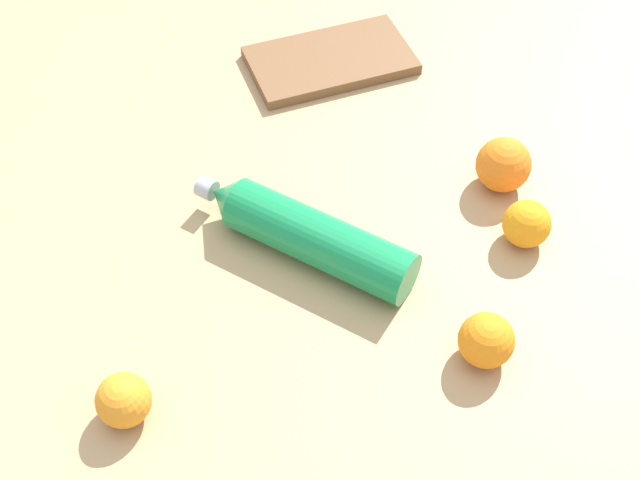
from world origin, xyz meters
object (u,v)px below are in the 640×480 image
object	(u,v)px
water_bottle	(306,233)
orange_3	(486,340)
orange_2	(503,165)
orange_1	(527,224)
cutting_board	(330,60)
orange_0	(124,400)

from	to	relation	value
water_bottle	orange_3	xyz separation A→B (m)	(0.17, -0.20, -0.00)
water_bottle	orange_2	world-z (taller)	orange_2
orange_1	orange_2	world-z (taller)	orange_2
orange_2	cutting_board	distance (m)	0.36
orange_0	orange_3	size ratio (longest dim) A/B	0.94
orange_1	water_bottle	bearing A→B (deg)	171.59
orange_0	orange_1	xyz separation A→B (m)	(0.53, 0.15, 0.00)
orange_1	orange_2	size ratio (longest dim) A/B	0.83
orange_3	orange_0	bearing A→B (deg)	178.44
water_bottle	cutting_board	bearing A→B (deg)	-64.42
water_bottle	orange_1	world-z (taller)	water_bottle
orange_3	cutting_board	world-z (taller)	orange_3
orange_0	orange_3	world-z (taller)	orange_3
orange_2	cutting_board	bearing A→B (deg)	119.50
orange_2	orange_3	xyz separation A→B (m)	(-0.12, -0.27, -0.00)
orange_1	cutting_board	bearing A→B (deg)	112.40
water_bottle	orange_3	distance (m)	0.27
orange_0	cutting_board	bearing A→B (deg)	57.19
orange_2	cutting_board	world-z (taller)	orange_2
water_bottle	orange_0	xyz separation A→B (m)	(-0.25, -0.19, -0.00)
orange_0	orange_3	bearing A→B (deg)	-1.56
orange_0	orange_1	bearing A→B (deg)	15.71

